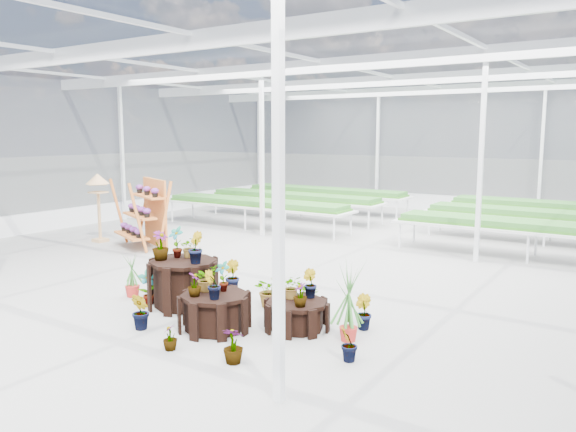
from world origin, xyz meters
The scene contains 10 objects.
ground_plane centered at (0.00, 0.00, 0.00)m, with size 24.00×24.00×0.00m, color gray.
greenhouse_shell centered at (0.00, 0.00, 2.25)m, with size 18.00×24.00×4.50m, color white, non-canonical shape.
steel_frame centered at (0.00, 0.00, 2.25)m, with size 18.00×24.00×4.50m, color silver, non-canonical shape.
nursery_benches centered at (0.00, 7.20, 0.42)m, with size 16.00×7.00×0.84m, color silver, non-canonical shape.
plinth_tall centered at (-0.26, -2.06, 0.40)m, with size 1.17×1.17×0.80m, color black.
plinth_mid centered at (0.94, -2.66, 0.28)m, with size 1.05×1.05×0.55m, color black.
plinth_low centered at (1.94, -1.96, 0.21)m, with size 0.95×0.95×0.43m, color black.
shelf_rack centered at (-4.65, 1.01, 0.88)m, with size 1.66×0.88×1.76m, color #BB6328, non-canonical shape.
bird_table centered at (-6.17, 0.90, 0.93)m, with size 0.44×0.44×1.85m, color tan, non-canonical shape.
nursery_plants centered at (0.83, -1.98, 0.51)m, with size 4.90×3.00×1.34m.
Camera 1 is at (6.26, -8.79, 2.91)m, focal length 35.00 mm.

